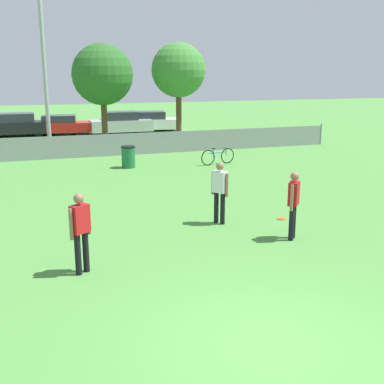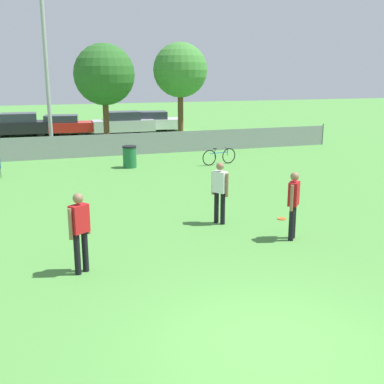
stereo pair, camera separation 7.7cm
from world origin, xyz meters
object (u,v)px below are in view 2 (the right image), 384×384
Objects in this scene: player_receiver_white at (220,189)px; parked_car_dark at (19,125)px; player_defender_red at (293,201)px; parked_car_white at (152,122)px; tree_far_right at (180,71)px; frisbee_disc at (282,219)px; bicycle_sideline at (219,156)px; trash_bin at (130,157)px; player_thrower_red at (80,228)px; parked_car_red at (62,125)px; light_pole at (45,44)px; tree_near_pole at (104,75)px; parked_car_silver at (123,123)px.

parked_car_dark is (-5.36, 21.89, -0.27)m from player_receiver_white.
parked_car_white is at bearing 36.75° from player_defender_red.
tree_far_right is 3.34× the size of player_receiver_white.
bicycle_sideline is (1.45, 8.40, 0.35)m from frisbee_disc.
tree_far_right reaches higher than parked_car_dark.
trash_bin is (-4.00, 0.57, 0.12)m from bicycle_sideline.
player_thrower_red is 0.39× the size of parked_car_red.
parked_car_red is (-4.52, 21.86, 0.63)m from frisbee_disc.
frisbee_disc is at bearing 49.43° from player_receiver_white.
light_pole is 14.87m from player_receiver_white.
tree_far_right is 3.34× the size of player_thrower_red.
bicycle_sideline is at bearing 30.67° from player_defender_red.
parked_car_red is at bearing 105.85° from tree_near_pole.
light_pole is 5.42× the size of player_thrower_red.
tree_far_right is 7.71m from parked_car_white.
tree_far_right is at bearing -69.43° from parked_car_silver.
tree_near_pole is 22.46× the size of frisbee_disc.
bicycle_sideline is 12.85m from parked_car_silver.
player_defender_red reaches higher than parked_car_dark.
light_pole is 10.00m from parked_car_silver.
tree_far_right is 9.91m from parked_car_red.
trash_bin is 0.22× the size of parked_car_red.
tree_near_pole is 0.98× the size of tree_far_right.
bicycle_sideline is at bearing 80.18° from frisbee_disc.
player_receiver_white and player_thrower_red have the same top height.
player_thrower_red is 0.99× the size of bicycle_sideline.
light_pole is 2.12× the size of parked_car_red.
parked_car_silver is at bearing 142.13° from player_receiver_white.
frisbee_disc is 22.33m from parked_car_red.
tree_far_right is at bearing -0.38° from tree_near_pole.
player_receiver_white is 2.09m from frisbee_disc.
light_pole is 10.26m from bicycle_sideline.
light_pole is at bearing -89.40° from parked_car_red.
parked_car_red is at bearing -170.93° from parked_car_white.
player_receiver_white is 2.17m from player_defender_red.
frisbee_disc is (-1.69, -15.00, -4.16)m from tree_far_right.
parked_car_dark is 8.89m from parked_car_white.
player_receiver_white is at bearing -123.05° from bicycle_sideline.
tree_near_pole reaches higher than parked_car_dark.
tree_far_right is 1.31× the size of parked_car_red.
tree_near_pole is 1.35× the size of parked_car_silver.
light_pole reaches higher than parked_car_white.
parked_car_red is at bearing 152.84° from player_receiver_white.
tree_near_pole is at bearing 99.73° from frisbee_disc.
parked_car_dark is 2.70m from parked_car_red.
player_receiver_white is at bearing -87.14° from tree_near_pole.
parked_car_white reaches higher than bicycle_sideline.
tree_near_pole is at bearing -108.13° from parked_car_silver.
trash_bin is 12.29m from parked_car_silver.
parked_car_white is at bearing -0.01° from parked_car_dark.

